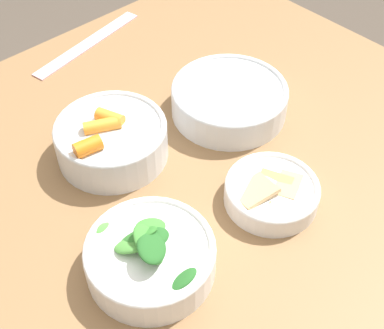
{
  "coord_description": "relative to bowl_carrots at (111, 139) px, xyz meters",
  "views": [
    {
      "loc": [
        -0.4,
        -0.42,
        1.37
      ],
      "look_at": [
        -0.03,
        -0.02,
        0.79
      ],
      "focal_mm": 50.0,
      "sensor_mm": 36.0,
      "label": 1
    }
  ],
  "objects": [
    {
      "name": "dining_table",
      "position": [
        0.09,
        -0.1,
        -0.16
      ],
      "size": [
        0.98,
        0.91,
        0.76
      ],
      "color": "olive",
      "rests_on": "ground_plane"
    },
    {
      "name": "bowl_carrots",
      "position": [
        0.0,
        0.0,
        0.0
      ],
      "size": [
        0.17,
        0.17,
        0.08
      ],
      "color": "silver",
      "rests_on": "dining_table"
    },
    {
      "name": "bowl_greens",
      "position": [
        -0.09,
        -0.2,
        -0.01
      ],
      "size": [
        0.17,
        0.17,
        0.08
      ],
      "color": "white",
      "rests_on": "dining_table"
    },
    {
      "name": "bowl_beans_hotdog",
      "position": [
        0.21,
        -0.05,
        -0.01
      ],
      "size": [
        0.2,
        0.2,
        0.05
      ],
      "color": "silver",
      "rests_on": "dining_table"
    },
    {
      "name": "bowl_cookies",
      "position": [
        0.11,
        -0.23,
        -0.01
      ],
      "size": [
        0.14,
        0.14,
        0.04
      ],
      "color": "white",
      "rests_on": "dining_table"
    },
    {
      "name": "ruler",
      "position": [
        0.15,
        0.28,
        -0.03
      ],
      "size": [
        0.27,
        0.08,
        0.0
      ],
      "color": "#EFB7C6",
      "rests_on": "dining_table"
    }
  ]
}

